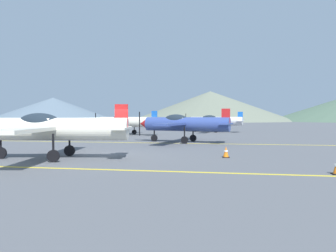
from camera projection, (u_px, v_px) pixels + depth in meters
name	position (u px, v px, depth m)	size (l,w,h in m)	color
ground_plane	(114.00, 157.00, 16.16)	(400.00, 400.00, 0.00)	#54565B
apron_line_near	(83.00, 169.00, 12.47)	(80.00, 0.16, 0.01)	yellow
apron_line_far	(150.00, 143.00, 24.76)	(80.00, 0.16, 0.01)	yellow
airplane_near	(52.00, 128.00, 15.43)	(7.99, 9.16, 2.74)	silver
airplane_mid	(183.00, 124.00, 25.26)	(8.01, 9.12, 2.74)	#33478C
airplane_far	(126.00, 122.00, 35.26)	(8.00, 9.15, 2.74)	silver
airplane_back	(214.00, 121.00, 41.75)	(8.01, 9.14, 2.74)	silver
car_sedan	(206.00, 124.00, 51.01)	(3.12, 4.65, 1.62)	black
traffic_cone_side	(226.00, 152.00, 15.96)	(0.36, 0.36, 0.59)	black
hill_left	(53.00, 109.00, 142.30)	(58.31, 58.31, 10.77)	slate
hill_centerleft	(210.00, 106.00, 141.03)	(73.73, 73.73, 13.60)	slate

